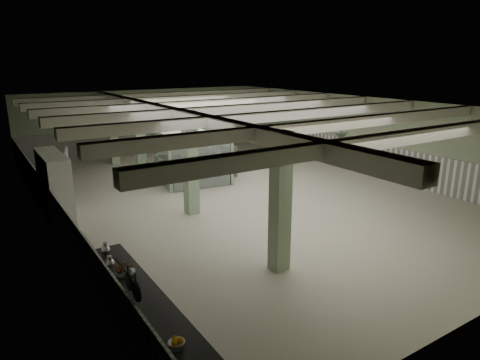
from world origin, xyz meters
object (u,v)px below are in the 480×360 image
filing_cabinet (229,161)px  prep_counter (142,321)px  walkin_cooler (55,186)px  guard_booth (193,146)px

filing_cabinet → prep_counter: bearing=-137.0°
walkin_cooler → guard_booth: walkin_cooler is taller
walkin_cooler → filing_cabinet: (7.82, 1.82, -0.51)m
guard_booth → filing_cabinet: bearing=8.3°
guard_booth → filing_cabinet: (1.86, 0.03, -0.93)m
guard_booth → walkin_cooler: bearing=-155.9°
walkin_cooler → guard_booth: size_ratio=0.82×
prep_counter → filing_cabinet: size_ratio=3.82×
filing_cabinet → guard_booth: bearing=172.9°
prep_counter → filing_cabinet: filing_cabinet is taller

